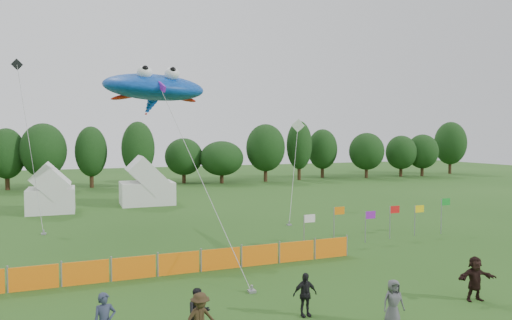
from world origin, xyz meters
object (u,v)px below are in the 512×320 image
object	(u,v)px
spectator_b	(198,312)
spectator_d	(305,294)
spectator_f	(475,279)
tent_left	(51,192)
barrier_fence	(179,263)
spectator_c	(200,319)
tent_right	(147,186)
stingray_kite	(155,88)
spectator_e	(393,302)

from	to	relation	value
spectator_b	spectator_d	xyz separation A→B (m)	(3.88, 0.24, 0.00)
spectator_f	spectator_b	bearing A→B (deg)	-173.10
tent_left	barrier_fence	bearing A→B (deg)	-72.84
spectator_c	spectator_f	xyz separation A→B (m)	(10.79, -0.12, 0.04)
spectator_d	spectator_f	xyz separation A→B (m)	(6.79, -1.01, 0.09)
barrier_fence	tent_left	bearing A→B (deg)	107.16
spectator_c	spectator_d	distance (m)	4.09
tent_right	spectator_c	world-z (taller)	tent_right
spectator_b	stingray_kite	size ratio (longest dim) A/B	0.07
tent_left	spectator_f	bearing A→B (deg)	-59.95
tent_right	barrier_fence	distance (m)	22.58
tent_right	spectator_f	size ratio (longest dim) A/B	2.81
tent_right	spectator_d	xyz separation A→B (m)	(1.52, -28.94, -0.95)
spectator_f	stingray_kite	xyz separation A→B (m)	(-9.60, 16.26, 8.47)
tent_right	spectator_b	world-z (taller)	tent_right
barrier_fence	spectator_d	distance (m)	7.18
spectator_b	stingray_kite	xyz separation A→B (m)	(1.08, 15.50, 8.56)
spectator_f	barrier_fence	bearing A→B (deg)	154.08
barrier_fence	spectator_e	world-z (taller)	spectator_e
spectator_e	tent_left	bearing A→B (deg)	122.91
spectator_c	tent_right	bearing A→B (deg)	70.54
barrier_fence	spectator_e	xyz separation A→B (m)	(5.58, -8.16, 0.26)
spectator_b	tent_right	bearing A→B (deg)	87.53
spectator_d	stingray_kite	size ratio (longest dim) A/B	0.07
spectator_b	spectator_e	size ratio (longest dim) A/B	1.01
spectator_d	spectator_e	distance (m)	2.98
barrier_fence	spectator_f	world-z (taller)	spectator_f
tent_left	barrier_fence	world-z (taller)	tent_left
tent_left	tent_right	size ratio (longest dim) A/B	0.78
tent_left	tent_right	distance (m)	8.22
barrier_fence	spectator_b	distance (m)	6.74
tent_left	barrier_fence	xyz separation A→B (m)	(6.44, -20.84, -1.16)
spectator_b	spectator_f	world-z (taller)	spectator_f
tent_right	stingray_kite	size ratio (longest dim) A/B	0.23
spectator_d	spectator_f	world-z (taller)	spectator_f
spectator_f	stingray_kite	bearing A→B (deg)	131.55
tent_right	spectator_f	bearing A→B (deg)	-74.48
tent_left	spectator_e	world-z (taller)	tent_left
spectator_d	spectator_e	xyz separation A→B (m)	(2.44, -1.71, -0.01)
tent_left	barrier_fence	size ratio (longest dim) A/B	0.21
spectator_b	spectator_e	world-z (taller)	spectator_b
spectator_b	spectator_c	distance (m)	0.65
spectator_b	spectator_e	distance (m)	6.49
spectator_d	stingray_kite	bearing A→B (deg)	102.24
tent_left	spectator_f	size ratio (longest dim) A/B	2.18
spectator_e	stingray_kite	bearing A→B (deg)	117.58
spectator_d	spectator_f	bearing A→B (deg)	-6.60
spectator_b	spectator_c	bearing A→B (deg)	-97.42
tent_left	spectator_b	size ratio (longest dim) A/B	2.43
spectator_e	spectator_f	bearing A→B (deg)	19.56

